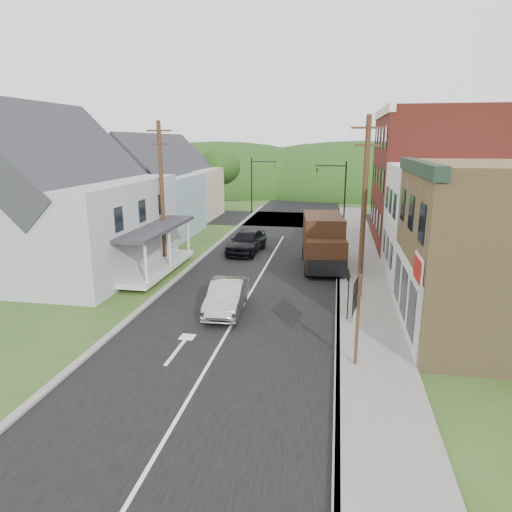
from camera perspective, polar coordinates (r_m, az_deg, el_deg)
The scene contains 24 objects.
ground at distance 21.07m, azimuth -2.42°, elevation -7.56°, with size 120.00×120.00×0.00m, color #2D4719.
road at distance 30.43m, azimuth 1.63°, elevation -0.66°, with size 9.00×90.00×0.02m, color black.
cross_road at distance 46.94m, azimuth 4.70°, elevation 4.60°, with size 60.00×9.00×0.02m, color black.
sidewalk_right at distance 28.22m, azimuth 12.96°, elevation -2.06°, with size 2.80×55.00×0.15m, color slate.
curb_right at distance 28.18m, azimuth 10.22°, elevation -1.94°, with size 0.20×55.00×0.15m, color slate.
curb_left at distance 29.56m, azimuth -7.90°, elevation -1.12°, with size 0.30×55.00×0.12m, color slate.
storefront_white at distance 27.88m, azimuth 24.54°, elevation 3.52°, with size 8.00×7.00×6.50m, color silver.
storefront_red at distance 36.88m, azimuth 21.27°, elevation 8.90°, with size 8.00×12.00×10.00m, color maroon.
house_gray at distance 30.12m, azimuth -22.90°, elevation 6.29°, with size 10.20×12.24×8.35m.
house_blue at distance 39.41m, azimuth -12.94°, elevation 7.87°, with size 7.14×8.16×7.28m.
house_cream at distance 47.95m, azimuth -9.32°, elevation 9.12°, with size 7.14×8.16×7.28m.
utility_pole_right at distance 22.85m, azimuth 13.34°, elevation 5.90°, with size 1.60×0.26×9.00m.
utility_pole_left at distance 29.33m, azimuth -11.68°, elevation 7.76°, with size 1.60×0.26×9.00m.
traffic_signal_right at distance 42.78m, azimuth 10.15°, elevation 8.57°, with size 2.87×0.20×6.00m.
traffic_signal_left at distance 50.49m, azimuth 0.24°, elevation 9.63°, with size 2.87×0.20×6.00m.
tree_left_b at distance 37.79m, azimuth -24.55°, elevation 8.52°, with size 4.80×4.80×6.94m.
tree_left_c at distance 45.54m, azimuth -21.10°, elevation 10.94°, with size 5.80×5.80×8.41m.
tree_left_d at distance 52.87m, azimuth -4.59°, elevation 11.01°, with size 4.80×4.80×6.94m.
forested_ridge at distance 74.63m, azimuth 6.78°, elevation 8.13°, with size 90.00×30.00×16.00m, color #14350F.
silver_sedan at distance 21.46m, azimuth -3.68°, elevation -5.10°, with size 1.53×4.39×1.45m, color #9E9DA2.
dark_sedan at distance 32.48m, azimuth -1.17°, elevation 1.84°, with size 2.00×4.96×1.69m, color black.
delivery_van at distance 28.89m, azimuth 8.41°, elevation 1.76°, with size 2.97×6.06×3.26m.
route_sign_cluster at distance 16.12m, azimuth 12.51°, elevation -6.20°, with size 0.38×1.87×3.29m.
warning_sign at distance 20.26m, azimuth 11.45°, elevation -3.74°, with size 0.25×0.62×2.37m.
Camera 1 is at (4.28, -19.09, 7.82)m, focal length 32.00 mm.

